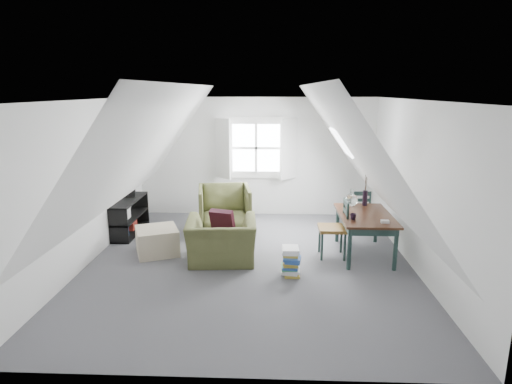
{
  "coord_description": "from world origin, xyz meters",
  "views": [
    {
      "loc": [
        0.36,
        -6.24,
        2.64
      ],
      "look_at": [
        0.08,
        0.6,
        1.0
      ],
      "focal_mm": 30.0,
      "sensor_mm": 36.0,
      "label": 1
    }
  ],
  "objects_px": {
    "media_shelf": "(127,218)",
    "magazine_stack": "(291,261)",
    "armchair_near": "(222,261)",
    "ottoman": "(157,241)",
    "dining_chair_far": "(359,210)",
    "dining_table": "(365,220)",
    "armchair_far": "(225,231)",
    "dining_chair_near": "(335,227)"
  },
  "relations": [
    {
      "from": "media_shelf",
      "to": "magazine_stack",
      "type": "height_order",
      "value": "media_shelf"
    },
    {
      "from": "armchair_near",
      "to": "dining_table",
      "type": "relative_size",
      "value": 0.77
    },
    {
      "from": "media_shelf",
      "to": "magazine_stack",
      "type": "distance_m",
      "value": 3.48
    },
    {
      "from": "armchair_far",
      "to": "dining_table",
      "type": "bearing_deg",
      "value": -33.44
    },
    {
      "from": "dining_chair_far",
      "to": "media_shelf",
      "type": "distance_m",
      "value": 4.36
    },
    {
      "from": "armchair_far",
      "to": "magazine_stack",
      "type": "relative_size",
      "value": 2.37
    },
    {
      "from": "armchair_near",
      "to": "magazine_stack",
      "type": "xyz_separation_m",
      "value": [
        1.07,
        -0.46,
        0.21
      ]
    },
    {
      "from": "dining_table",
      "to": "magazine_stack",
      "type": "bearing_deg",
      "value": -145.72
    },
    {
      "from": "dining_chair_near",
      "to": "magazine_stack",
      "type": "height_order",
      "value": "dining_chair_near"
    },
    {
      "from": "dining_table",
      "to": "ottoman",
      "type": "bearing_deg",
      "value": -179.08
    },
    {
      "from": "armchair_far",
      "to": "dining_chair_far",
      "type": "distance_m",
      "value": 2.57
    },
    {
      "from": "dining_chair_near",
      "to": "armchair_far",
      "type": "bearing_deg",
      "value": -138.93
    },
    {
      "from": "dining_chair_far",
      "to": "dining_chair_near",
      "type": "bearing_deg",
      "value": 52.64
    },
    {
      "from": "armchair_near",
      "to": "dining_chair_near",
      "type": "height_order",
      "value": "dining_chair_near"
    },
    {
      "from": "armchair_near",
      "to": "ottoman",
      "type": "height_order",
      "value": "ottoman"
    },
    {
      "from": "armchair_near",
      "to": "dining_table",
      "type": "bearing_deg",
      "value": -174.95
    },
    {
      "from": "magazine_stack",
      "to": "ottoman",
      "type": "bearing_deg",
      "value": 160.66
    },
    {
      "from": "armchair_far",
      "to": "media_shelf",
      "type": "height_order",
      "value": "media_shelf"
    },
    {
      "from": "dining_chair_far",
      "to": "ottoman",
      "type": "bearing_deg",
      "value": 8.48
    },
    {
      "from": "dining_table",
      "to": "dining_chair_far",
      "type": "height_order",
      "value": "dining_chair_far"
    },
    {
      "from": "armchair_far",
      "to": "ottoman",
      "type": "height_order",
      "value": "armchair_far"
    },
    {
      "from": "armchair_far",
      "to": "ottoman",
      "type": "xyz_separation_m",
      "value": [
        -0.99,
        -1.16,
        0.22
      ]
    },
    {
      "from": "armchair_near",
      "to": "armchair_far",
      "type": "distance_m",
      "value": 1.47
    },
    {
      "from": "dining_table",
      "to": "armchair_near",
      "type": "bearing_deg",
      "value": -170.91
    },
    {
      "from": "dining_chair_far",
      "to": "magazine_stack",
      "type": "distance_m",
      "value": 2.38
    },
    {
      "from": "armchair_near",
      "to": "magazine_stack",
      "type": "relative_size",
      "value": 2.58
    },
    {
      "from": "dining_table",
      "to": "magazine_stack",
      "type": "height_order",
      "value": "dining_table"
    },
    {
      "from": "dining_chair_far",
      "to": "dining_table",
      "type": "bearing_deg",
      "value": 73.24
    },
    {
      "from": "armchair_far",
      "to": "media_shelf",
      "type": "distance_m",
      "value": 1.85
    },
    {
      "from": "armchair_near",
      "to": "dining_chair_far",
      "type": "distance_m",
      "value": 2.87
    },
    {
      "from": "armchair_far",
      "to": "media_shelf",
      "type": "xyz_separation_m",
      "value": [
        -1.82,
        -0.18,
        0.29
      ]
    },
    {
      "from": "ottoman",
      "to": "dining_table",
      "type": "distance_m",
      "value": 3.42
    },
    {
      "from": "armchair_near",
      "to": "dining_chair_far",
      "type": "height_order",
      "value": "dining_chair_far"
    },
    {
      "from": "ottoman",
      "to": "dining_table",
      "type": "relative_size",
      "value": 0.47
    },
    {
      "from": "ottoman",
      "to": "dining_chair_near",
      "type": "relative_size",
      "value": 0.68
    },
    {
      "from": "dining_chair_far",
      "to": "media_shelf",
      "type": "xyz_separation_m",
      "value": [
        -4.35,
        -0.21,
        -0.15
      ]
    },
    {
      "from": "ottoman",
      "to": "dining_chair_far",
      "type": "relative_size",
      "value": 0.77
    },
    {
      "from": "dining_table",
      "to": "media_shelf",
      "type": "height_order",
      "value": "dining_table"
    },
    {
      "from": "armchair_near",
      "to": "armchair_far",
      "type": "xyz_separation_m",
      "value": [
        -0.12,
        1.47,
        0.0
      ]
    },
    {
      "from": "dining_chair_far",
      "to": "media_shelf",
      "type": "relative_size",
      "value": 0.66
    },
    {
      "from": "dining_chair_far",
      "to": "magazine_stack",
      "type": "relative_size",
      "value": 2.04
    },
    {
      "from": "dining_chair_far",
      "to": "dining_chair_near",
      "type": "height_order",
      "value": "dining_chair_near"
    }
  ]
}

